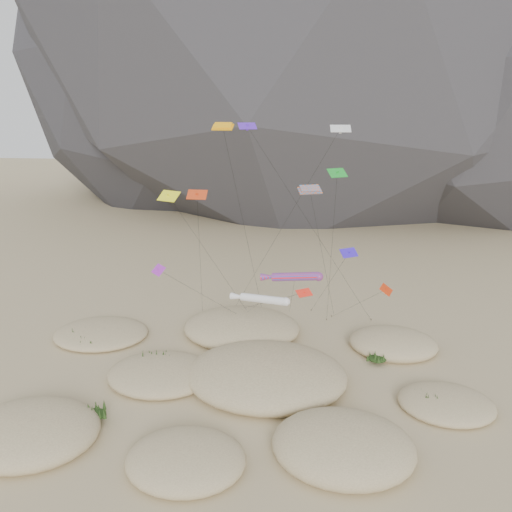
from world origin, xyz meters
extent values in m
plane|color=#CCB789|center=(0.00, 0.00, 0.00)|extent=(500.00, 500.00, 0.00)
ellipsoid|color=#2B2B30|center=(-37.00, 123.00, 44.00)|extent=(136.20, 127.83, 116.00)
ellipsoid|color=black|center=(56.00, 110.00, 38.00)|extent=(130.55, 126.41, 100.00)
ellipsoid|color=#CCB789|center=(-18.30, -7.33, 0.76)|extent=(12.33, 10.48, 3.37)
ellipsoid|color=#CCB789|center=(-3.78, -8.91, 0.61)|extent=(9.99, 8.49, 2.73)
ellipsoid|color=#CCB789|center=(9.01, -5.78, 0.83)|extent=(12.15, 10.33, 3.67)
ellipsoid|color=#CCB789|center=(-10.11, 4.40, 0.54)|extent=(11.69, 9.93, 2.38)
ellipsoid|color=#CCB789|center=(1.27, 5.11, 0.89)|extent=(17.34, 14.74, 3.94)
ellipsoid|color=#CCB789|center=(19.31, 2.57, 0.45)|extent=(9.30, 7.91, 1.99)
ellipsoid|color=#CCB789|center=(-3.26, 16.92, 0.77)|extent=(15.22, 12.94, 3.40)
ellipsoid|color=#CCB789|center=(15.84, 14.98, 0.64)|extent=(10.63, 9.04, 2.86)
ellipsoid|color=#CCB789|center=(-21.04, 13.55, 0.44)|extent=(12.11, 10.30, 1.95)
ellipsoid|color=black|center=(-17.30, -6.96, 0.90)|extent=(2.61, 2.23, 0.78)
ellipsoid|color=black|center=(-13.83, -4.12, 0.80)|extent=(2.25, 1.93, 0.68)
ellipsoid|color=black|center=(-4.79, -10.56, 0.60)|extent=(2.14, 1.83, 0.64)
ellipsoid|color=black|center=(-1.00, -9.05, 0.50)|extent=(2.47, 2.11, 0.74)
ellipsoid|color=black|center=(9.67, -3.88, 1.00)|extent=(3.21, 2.75, 0.96)
ellipsoid|color=black|center=(8.11, -4.58, 0.80)|extent=(2.58, 2.20, 0.77)
ellipsoid|color=black|center=(-11.41, 6.82, 0.80)|extent=(2.58, 2.21, 0.77)
ellipsoid|color=black|center=(-10.20, 5.80, 0.70)|extent=(2.18, 1.87, 0.65)
ellipsoid|color=black|center=(3.31, 4.56, 1.10)|extent=(3.03, 2.59, 0.91)
ellipsoid|color=black|center=(6.25, 5.81, 1.00)|extent=(2.52, 2.16, 0.76)
ellipsoid|color=black|center=(0.13, 1.63, 0.90)|extent=(2.61, 2.23, 0.78)
ellipsoid|color=black|center=(17.54, 2.68, 0.60)|extent=(2.31, 1.98, 0.69)
ellipsoid|color=black|center=(-0.64, 15.26, 1.00)|extent=(3.13, 2.68, 0.94)
ellipsoid|color=black|center=(-0.23, 15.23, 0.90)|extent=(2.70, 2.31, 0.81)
ellipsoid|color=black|center=(15.23, 13.49, 0.70)|extent=(2.19, 1.87, 0.66)
ellipsoid|color=black|center=(13.49, 10.76, 0.60)|extent=(2.14, 1.83, 0.64)
ellipsoid|color=black|center=(-23.37, 12.52, 0.50)|extent=(2.38, 2.03, 0.71)
ellipsoid|color=black|center=(-21.28, 9.82, 0.40)|extent=(1.80, 1.54, 0.54)
cylinder|color=#3F2D1E|center=(-1.54, 19.39, 0.15)|extent=(0.08, 0.08, 0.30)
cylinder|color=#3F2D1E|center=(0.99, 21.31, 0.15)|extent=(0.08, 0.08, 0.30)
cylinder|color=#3F2D1E|center=(5.63, 25.62, 0.15)|extent=(0.08, 0.08, 0.30)
cylinder|color=#3F2D1E|center=(8.54, 23.75, 0.15)|extent=(0.08, 0.08, 0.30)
cylinder|color=#3F2D1E|center=(7.84, 22.46, 0.15)|extent=(0.08, 0.08, 0.30)
cylinder|color=#3F2D1E|center=(-5.66, 24.11, 0.15)|extent=(0.08, 0.08, 0.30)
cylinder|color=#3F2D1E|center=(13.99, 23.18, 0.15)|extent=(0.08, 0.08, 0.30)
cylinder|color=#3F2D1E|center=(-9.76, 22.44, 0.15)|extent=(0.08, 0.08, 0.30)
cylinder|color=#FF1A20|center=(3.94, 9.59, 10.54)|extent=(5.28, 1.52, 1.47)
sphere|color=#FF1A20|center=(6.49, 9.30, 10.75)|extent=(0.99, 0.99, 0.99)
cone|color=#FF1A20|center=(1.13, 9.90, 10.29)|extent=(2.21, 1.08, 1.06)
cylinder|color=black|center=(3.23, 17.27, 5.27)|extent=(1.44, 15.37, 10.56)
cylinder|color=silver|center=(0.77, 6.71, 8.85)|extent=(5.26, 2.66, 1.21)
sphere|color=silver|center=(3.22, 5.78, 9.06)|extent=(0.88, 0.88, 0.88)
cone|color=silver|center=(-1.94, 7.73, 8.58)|extent=(2.28, 1.47, 0.90)
cylinder|color=black|center=(-1.51, 14.80, 4.42)|extent=(4.59, 16.19, 8.87)
cube|color=#F29D0C|center=(-4.81, 14.61, 26.23)|extent=(2.54, 1.33, 0.73)
cube|color=#F29D0C|center=(-4.81, 14.61, 26.42)|extent=(2.15, 1.06, 0.71)
cylinder|color=black|center=(-3.11, 19.59, 13.11)|extent=(3.44, 10.00, 26.24)
cube|color=orange|center=(5.26, 9.47, 20.05)|extent=(2.67, 1.88, 0.68)
cube|color=orange|center=(5.26, 9.47, 20.28)|extent=(2.25, 1.54, 0.67)
cylinder|color=black|center=(7.07, 17.24, 10.03)|extent=(3.65, 15.56, 20.07)
cube|color=purple|center=(-12.10, 11.23, 10.13)|extent=(2.17, 2.25, 0.94)
cube|color=purple|center=(-12.10, 11.23, 9.98)|extent=(0.42, 0.41, 0.70)
cylinder|color=black|center=(-6.82, 15.31, 5.09)|extent=(10.59, 8.19, 10.10)
cube|color=#3418D4|center=(9.56, 9.22, 13.57)|extent=(2.08, 1.78, 0.79)
cube|color=#3418D4|center=(9.56, 9.22, 13.42)|extent=(0.33, 0.34, 0.63)
cylinder|color=black|center=(7.60, 17.42, 6.81)|extent=(3.96, 16.42, 13.53)
cube|color=#179527|center=(8.08, 12.43, 21.56)|extent=(2.37, 2.08, 0.89)
cube|color=#179527|center=(8.08, 12.43, 21.41)|extent=(0.38, 0.38, 0.72)
cylinder|color=black|center=(7.96, 17.44, 10.81)|extent=(0.26, 10.06, 21.52)
cube|color=red|center=(13.57, 8.34, 9.93)|extent=(1.66, 2.28, 0.74)
cube|color=red|center=(13.57, 8.34, 9.78)|extent=(0.27, 0.30, 0.71)
cylinder|color=black|center=(11.06, 16.05, 4.99)|extent=(5.05, 15.43, 9.90)
cube|color=#5121C2|center=(-1.76, 12.79, 26.41)|extent=(2.20, 1.69, 0.71)
cube|color=#5121C2|center=(-1.76, 12.79, 26.26)|extent=(0.29, 0.27, 0.67)
cylinder|color=black|center=(6.11, 17.98, 13.23)|extent=(15.78, 10.42, 26.38)
cube|color=yellow|center=(-9.78, 9.18, 19.20)|extent=(2.74, 2.13, 1.00)
cube|color=yellow|center=(-9.78, 9.18, 19.05)|extent=(0.40, 0.41, 0.83)
cylinder|color=black|center=(-5.66, 14.29, 9.63)|extent=(8.28, 10.24, 19.16)
cube|color=red|center=(5.08, 4.98, 10.41)|extent=(1.80, 1.61, 0.56)
cube|color=red|center=(5.08, 4.98, 10.26)|extent=(0.24, 0.23, 0.55)
cylinder|color=black|center=(-0.29, 14.55, 5.23)|extent=(10.77, 19.15, 10.38)
cube|color=silver|center=(8.23, 12.77, 26.18)|extent=(2.25, 1.35, 0.74)
cube|color=silver|center=(8.23, 12.77, 26.03)|extent=(0.27, 0.21, 0.75)
cylinder|color=black|center=(1.28, 18.44, 13.12)|extent=(13.91, 11.37, 26.15)
cube|color=red|center=(-6.21, 7.34, 19.72)|extent=(2.10, 1.06, 0.88)
cube|color=red|center=(-6.21, 7.34, 19.57)|extent=(0.26, 0.31, 0.69)
cylinder|color=black|center=(-7.98, 14.89, 9.89)|extent=(3.58, 15.13, 19.69)
camera|label=1|loc=(6.32, -42.29, 27.94)|focal=35.00mm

